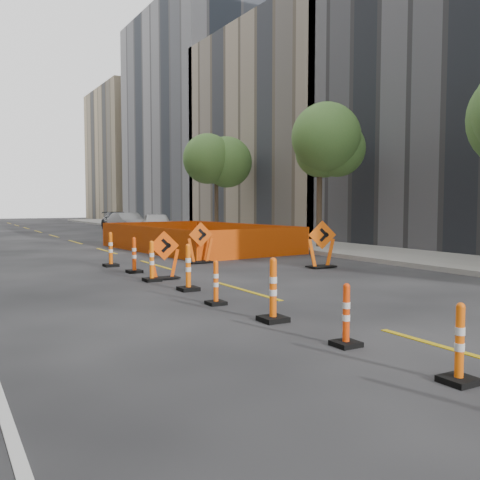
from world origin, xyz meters
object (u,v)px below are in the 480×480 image
channelizer_2 (346,315)px  parked_car_mid (128,223)px  chevron_sign_left (164,255)px  channelizer_4 (216,283)px  channelizer_8 (111,249)px  parked_car_far (117,221)px  parked_car_near (157,225)px  channelizer_5 (188,267)px  channelizer_3 (273,290)px  chevron_sign_center (200,243)px  channelizer_6 (152,261)px  channelizer_7 (134,255)px  chevron_sign_right (321,244)px  channelizer_1 (460,343)px

channelizer_2 → parked_car_mid: 29.99m
chevron_sign_left → channelizer_4: bearing=-77.0°
channelizer_8 → parked_car_far: size_ratio=0.24×
parked_car_near → parked_car_far: (0.61, 10.14, -0.07)m
channelizer_5 → channelizer_2: bearing=-90.2°
channelizer_3 → channelizer_4: channelizer_3 is taller
channelizer_4 → parked_car_mid: (6.31, 25.59, 0.25)m
chevron_sign_center → channelizer_6: bearing=-126.6°
channelizer_8 → chevron_sign_center: size_ratio=0.80×
channelizer_3 → channelizer_7: 7.54m
channelizer_4 → chevron_sign_right: size_ratio=0.60×
channelizer_1 → channelizer_2: 1.89m
channelizer_5 → chevron_sign_right: size_ratio=0.74×
chevron_sign_right → parked_car_mid: (0.56, 21.73, -0.05)m
channelizer_4 → chevron_sign_right: (5.75, 3.86, 0.30)m
channelizer_1 → channelizer_6: (-0.27, 9.43, 0.07)m
channelizer_1 → channelizer_3: size_ratio=0.84×
channelizer_3 → chevron_sign_right: size_ratio=0.75×
channelizer_5 → chevron_sign_center: 5.76m
channelizer_6 → parked_car_near: (6.49, 16.82, 0.22)m
parked_car_far → chevron_sign_left: bearing=-96.7°
parked_car_mid → parked_car_far: size_ratio=0.89×
channelizer_3 → parked_car_near: 23.36m
chevron_sign_left → channelizer_8: bearing=115.9°
chevron_sign_center → parked_car_mid: bearing=85.7°
channelizer_1 → channelizer_6: channelizer_6 is taller
chevron_sign_left → chevron_sign_right: bearing=18.3°
channelizer_2 → channelizer_5: 5.66m
chevron_sign_left → chevron_sign_right: 5.34m
channelizer_4 → channelizer_6: bearing=89.9°
channelizer_8 → chevron_sign_left: 3.64m
chevron_sign_left → parked_car_mid: 22.45m
channelizer_5 → chevron_sign_center: chevron_sign_center is taller
channelizer_4 → channelizer_1: bearing=-87.2°
channelizer_8 → channelizer_5: bearing=-87.5°
channelizer_5 → channelizer_4: bearing=-96.8°
channelizer_2 → channelizer_8: size_ratio=0.82×
chevron_sign_center → parked_car_far: (4.17, 23.77, -0.01)m
channelizer_3 → chevron_sign_center: bearing=72.6°
channelizer_5 → channelizer_6: size_ratio=1.03×
channelizer_6 → chevron_sign_center: 4.34m
channelizer_3 → parked_car_far: bearing=78.0°
channelizer_3 → chevron_sign_right: (5.58, 5.75, 0.19)m
channelizer_6 → parked_car_far: (7.10, 26.97, 0.16)m
chevron_sign_center → channelizer_2: bearing=-98.3°
channelizer_4 → chevron_sign_center: size_ratio=0.64×
channelizer_1 → channelizer_4: channelizer_1 is taller
chevron_sign_center → chevron_sign_right: bearing=-41.9°
channelizer_5 → parked_car_near: (6.27, 18.71, 0.21)m
parked_car_mid → channelizer_3: bearing=-105.8°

